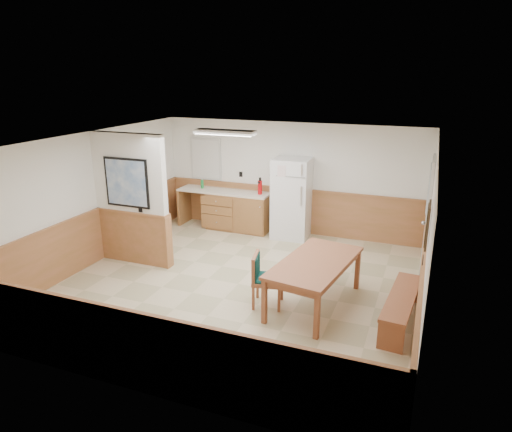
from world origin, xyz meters
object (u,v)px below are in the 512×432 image
at_px(refrigerator, 292,199).
at_px(fire_extinguisher, 260,187).
at_px(dining_bench, 402,302).
at_px(soap_bottle, 202,184).
at_px(dining_table, 315,266).
at_px(dining_chair, 262,276).

relative_size(refrigerator, fire_extinguisher, 4.63).
relative_size(dining_bench, fire_extinguisher, 4.38).
relative_size(dining_bench, soap_bottle, 8.20).
xyz_separation_m(dining_table, dining_bench, (1.32, -0.09, -0.31)).
bearing_deg(refrigerator, dining_table, -68.53).
bearing_deg(fire_extinguisher, dining_table, -67.88).
bearing_deg(refrigerator, dining_chair, -83.39).
xyz_separation_m(dining_bench, soap_bottle, (-4.81, 3.03, 0.66)).
height_order(dining_table, soap_bottle, soap_bottle).
xyz_separation_m(refrigerator, soap_bottle, (-2.23, 0.07, 0.11)).
bearing_deg(dining_chair, dining_table, 8.87).
height_order(refrigerator, dining_chair, refrigerator).
xyz_separation_m(refrigerator, dining_chair, (0.49, -3.15, -0.39)).
bearing_deg(dining_bench, fire_extinguisher, 142.95).
height_order(dining_chair, fire_extinguisher, fire_extinguisher).
relative_size(dining_chair, fire_extinguisher, 2.22).
distance_m(dining_chair, fire_extinguisher, 3.49).
distance_m(dining_bench, soap_bottle, 5.73).
relative_size(refrigerator, dining_bench, 1.06).
bearing_deg(dining_chair, soap_bottle, 118.65).
distance_m(dining_bench, fire_extinguisher, 4.56).
height_order(dining_table, fire_extinguisher, fire_extinguisher).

